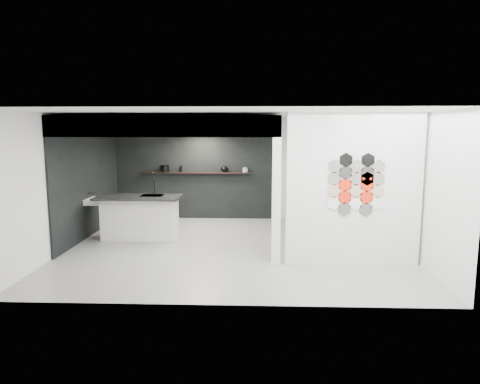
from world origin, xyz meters
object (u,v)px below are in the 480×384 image
at_px(glass_bowl, 245,170).
at_px(kitchen_island, 140,217).
at_px(partition_panel, 353,190).
at_px(utensil_cup, 168,170).
at_px(stockpot, 165,168).
at_px(glass_vase, 245,170).
at_px(kettle, 224,169).
at_px(bottle_dark, 181,169).
at_px(wall_basin, 97,201).

bearing_deg(glass_bowl, kitchen_island, -136.90).
relative_size(partition_panel, utensil_cup, 31.48).
bearing_deg(stockpot, utensil_cup, 0.00).
bearing_deg(glass_bowl, glass_vase, 0.00).
distance_m(kettle, utensil_cup, 1.56).
height_order(kettle, utensil_cup, kettle).
xyz_separation_m(kitchen_island, stockpot, (0.12, 2.20, 0.90)).
bearing_deg(partition_panel, glass_bowl, 118.23).
xyz_separation_m(stockpot, utensil_cup, (0.09, 0.00, -0.05)).
height_order(glass_bowl, bottle_dark, bottle_dark).
distance_m(kitchen_island, glass_bowl, 3.33).
distance_m(partition_panel, utensil_cup, 5.71).
height_order(partition_panel, utensil_cup, partition_panel).
bearing_deg(wall_basin, stockpot, 60.56).
bearing_deg(kettle, glass_bowl, 18.76).
xyz_separation_m(glass_bowl, utensil_cup, (-2.13, 0.00, -0.01)).
height_order(stockpot, glass_vase, stockpot).
bearing_deg(kettle, glass_vase, 18.76).
distance_m(partition_panel, stockpot, 5.78).
height_order(stockpot, bottle_dark, stockpot).
bearing_deg(glass_bowl, partition_panel, -61.77).
distance_m(glass_bowl, bottle_dark, 1.77).
relative_size(glass_vase, bottle_dark, 0.77).
bearing_deg(stockpot, bottle_dark, 0.00).
bearing_deg(glass_bowl, wall_basin, -148.65).
distance_m(partition_panel, glass_vase, 4.39).
bearing_deg(glass_vase, glass_bowl, 0.00).
height_order(wall_basin, glass_vase, glass_vase).
bearing_deg(bottle_dark, utensil_cup, 180.00).
height_order(kitchen_island, stockpot, kitchen_island).
height_order(kitchen_island, bottle_dark, kitchen_island).
height_order(partition_panel, glass_vase, partition_panel).
bearing_deg(glass_vase, stockpot, 180.00).
relative_size(partition_panel, glass_bowl, 18.50).
relative_size(partition_panel, kitchen_island, 1.48).
relative_size(kitchen_island, stockpot, 8.37).
bearing_deg(wall_basin, utensil_cup, 58.63).
bearing_deg(wall_basin, kettle, 36.26).
distance_m(glass_bowl, utensil_cup, 2.13).
distance_m(kettle, glass_bowl, 0.58).
height_order(bottle_dark, utensil_cup, bottle_dark).
distance_m(glass_vase, utensil_cup, 2.13).
bearing_deg(utensil_cup, glass_bowl, 0.00).
xyz_separation_m(partition_panel, kitchen_island, (-4.42, 1.67, -0.89)).
relative_size(stockpot, kettle, 1.14).
height_order(partition_panel, bottle_dark, partition_panel).
bearing_deg(kettle, wall_basin, -124.97).
bearing_deg(kitchen_island, glass_bowl, 43.48).
bearing_deg(kettle, stockpot, -161.24).
xyz_separation_m(partition_panel, bottle_dark, (-3.85, 3.87, 0.01)).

